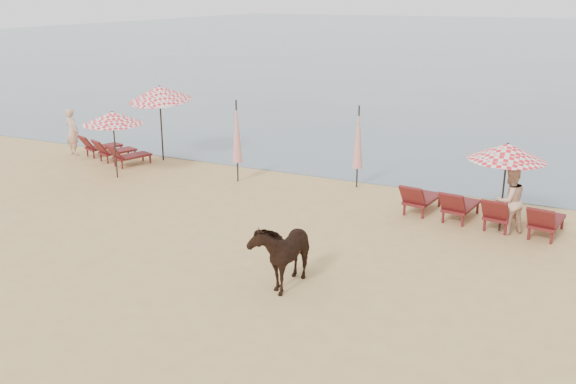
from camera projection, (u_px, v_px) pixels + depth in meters
name	position (u px, v px, depth m)	size (l,w,h in m)	color
ground	(163.00, 330.00, 11.11)	(120.00, 120.00, 0.00)	tan
sea	(549.00, 39.00, 79.87)	(160.00, 140.00, 0.06)	#51606B
lounger_cluster_left	(113.00, 150.00, 22.13)	(2.83, 2.22, 0.55)	maroon
lounger_cluster_right	(479.00, 209.00, 16.03)	(3.96, 2.10, 0.60)	maroon
umbrella_open_left_a	(113.00, 118.00, 19.66)	(1.86, 1.86, 2.12)	black
umbrella_open_left_b	(159.00, 93.00, 21.64)	(2.11, 2.15, 2.69)	black
umbrella_open_right	(507.00, 152.00, 15.12)	(1.82, 1.82, 2.22)	black
umbrella_closed_left	(237.00, 132.00, 19.38)	(0.31, 0.31, 2.52)	black
umbrella_closed_right	(358.00, 138.00, 18.78)	(0.30, 0.30, 2.47)	black
cow	(283.00, 251.00, 12.68)	(0.75, 1.66, 1.40)	black
beachgoer_left	(72.00, 132.00, 22.78)	(0.62, 0.40, 1.69)	tan
beachgoer_right_a	(509.00, 201.00, 15.36)	(0.79, 0.62, 1.63)	#DBAA89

